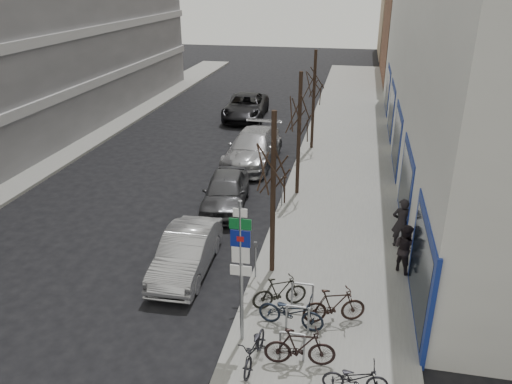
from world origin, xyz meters
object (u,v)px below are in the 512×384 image
at_px(bike_rack, 298,316).
at_px(tree_far, 315,77).
at_px(bike_near_right, 300,347).
at_px(pedestrian_far, 405,248).
at_px(bike_far_inner, 334,305).
at_px(meter_back, 298,148).
at_px(lane_car, 246,107).
at_px(bike_near_left, 255,347).
at_px(parked_car_mid, 226,191).
at_px(highway_sign_pole, 241,265).
at_px(bike_mid_curb, 291,309).
at_px(parked_car_front, 186,252).
at_px(parked_car_back, 253,148).
at_px(tree_near, 274,156).
at_px(bike_mid_inner, 280,292).
at_px(pedestrian_near, 401,223).
at_px(tree_mid, 300,105).
at_px(meter_front, 255,256).
at_px(bike_far_curb, 356,375).

xyz_separation_m(bike_rack, tree_far, (-1.20, 15.90, 3.44)).
height_order(bike_near_right, pedestrian_far, pedestrian_far).
bearing_deg(bike_far_inner, meter_back, -6.32).
distance_m(bike_near_right, pedestrian_far, 5.72).
xyz_separation_m(bike_rack, lane_car, (-6.32, 21.86, 0.14)).
bearing_deg(bike_near_left, parked_car_mid, 114.11).
relative_size(highway_sign_pole, bike_near_left, 2.52).
distance_m(meter_back, bike_mid_curb, 13.30).
xyz_separation_m(bike_rack, bike_mid_curb, (-0.20, 0.18, 0.05)).
relative_size(tree_far, parked_car_front, 1.30).
xyz_separation_m(highway_sign_pole, parked_car_back, (-2.60, 13.78, -1.62)).
distance_m(tree_near, bike_near_left, 5.53).
distance_m(bike_rack, bike_mid_curb, 0.27).
relative_size(bike_mid_inner, lane_car, 0.29).
height_order(bike_near_left, bike_mid_curb, bike_mid_curb).
relative_size(highway_sign_pole, bike_mid_inner, 2.53).
bearing_deg(highway_sign_pole, pedestrian_near, 54.00).
distance_m(tree_far, pedestrian_far, 13.23).
bearing_deg(highway_sign_pole, bike_near_right, -21.41).
distance_m(tree_mid, meter_front, 7.70).
relative_size(meter_front, bike_near_left, 0.76).
distance_m(lane_car, pedestrian_far, 20.37).
xyz_separation_m(bike_mid_inner, parked_car_front, (-3.35, 1.52, 0.04)).
relative_size(highway_sign_pole, meter_back, 3.31).
height_order(lane_car, pedestrian_near, pedestrian_near).
height_order(bike_rack, bike_far_inner, bike_far_inner).
height_order(meter_back, parked_car_front, meter_back).
bearing_deg(bike_near_right, bike_rack, 2.93).
bearing_deg(parked_car_mid, bike_near_right, -71.54).
relative_size(highway_sign_pole, pedestrian_near, 2.30).
distance_m(pedestrian_near, pedestrian_far, 1.68).
bearing_deg(bike_far_inner, tree_mid, -4.09).
bearing_deg(bike_near_right, bike_mid_inner, 14.23).
bearing_deg(bike_mid_inner, tree_mid, -23.14).
bearing_deg(parked_car_back, parked_car_front, -87.96).
height_order(tree_far, pedestrian_near, tree_far).
relative_size(bike_far_curb, parked_car_front, 0.36).
bearing_deg(parked_car_front, lane_car, 94.84).
distance_m(tree_mid, bike_mid_curb, 9.88).
bearing_deg(bike_mid_inner, bike_near_left, 147.71).
xyz_separation_m(highway_sign_pole, tree_mid, (0.20, 10.01, 1.65)).
height_order(tree_mid, bike_near_left, tree_mid).
bearing_deg(parked_car_mid, bike_far_curb, -66.48).
bearing_deg(bike_rack, tree_near, 112.48).
bearing_deg(highway_sign_pole, bike_mid_curb, 33.38).
bearing_deg(meter_back, bike_near_right, -82.76).
distance_m(bike_mid_curb, bike_far_curb, 2.70).
relative_size(bike_near_left, pedestrian_far, 1.00).
bearing_deg(tree_near, bike_mid_curb, -69.84).
bearing_deg(bike_mid_curb, pedestrian_near, -23.76).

